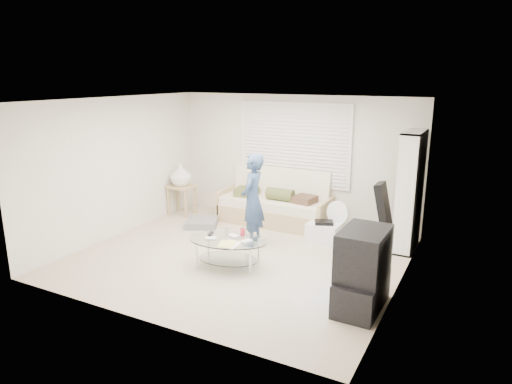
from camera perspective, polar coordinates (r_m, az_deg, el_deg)
The scene contains 13 objects.
ground at distance 7.48m, azimuth -2.22°, elevation -8.09°, with size 5.00×5.00×0.00m, color tan.
room_shell at distance 7.43m, azimuth -0.50°, elevation 4.88°, with size 5.02×4.52×2.51m.
window_blinds at distance 8.98m, azimuth 4.71°, elevation 5.97°, with size 2.32×0.08×1.62m.
futon_sofa at distance 9.04m, azimuth 2.41°, elevation -1.71°, with size 2.21×0.89×1.08m.
grey_floor_pillow at distance 8.99m, azimuth -6.78°, elevation -3.82°, with size 0.58×0.58×0.13m, color slate.
side_table at distance 9.61m, azimuth -9.37°, elevation 1.87°, with size 0.55×0.44×1.09m.
bookshelf at distance 7.94m, azimuth 18.63°, elevation 0.06°, with size 0.31×0.84×1.99m.
guitar_case at distance 8.03m, azimuth 15.68°, elevation -3.32°, with size 0.42×0.41×1.10m.
floor_fan at distance 8.25m, azimuth 10.21°, elevation -3.06°, with size 0.44×0.29×0.71m.
storage_bin at distance 8.14m, azimuth 8.44°, elevation -5.01°, with size 0.57×0.41×0.39m.
tv_unit at distance 5.90m, azimuth 13.15°, elevation -9.53°, with size 0.54×0.96×1.04m.
coffee_table at distance 6.98m, azimuth -3.47°, elevation -6.60°, with size 1.35×1.01×0.57m.
standing_person at distance 7.75m, azimuth -0.44°, elevation -1.02°, with size 0.58×0.38×1.60m, color #325470.
Camera 1 is at (3.46, -5.98, 2.86)m, focal length 32.00 mm.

